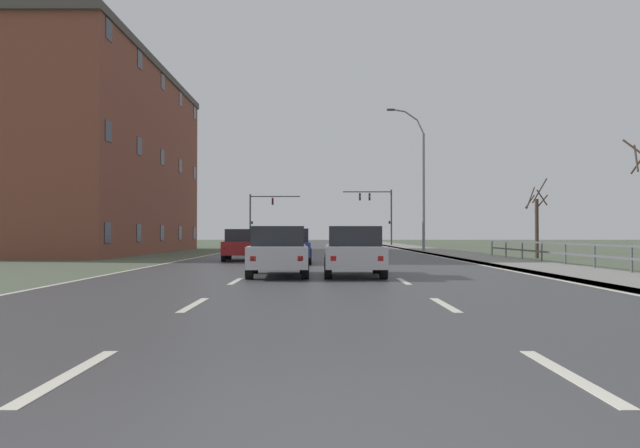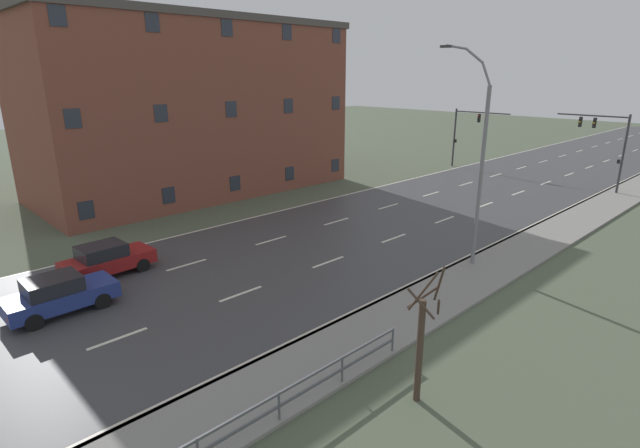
# 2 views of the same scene
# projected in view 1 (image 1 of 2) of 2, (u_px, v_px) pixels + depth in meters

# --- Properties ---
(ground_plane) EXTENTS (160.00, 160.00, 0.12)m
(ground_plane) POSITION_uv_depth(u_px,v_px,m) (321.00, 250.00, 51.47)
(ground_plane) COLOR #4C5642
(road_asphalt_strip) EXTENTS (14.00, 120.00, 0.03)m
(road_asphalt_strip) POSITION_uv_depth(u_px,v_px,m) (321.00, 246.00, 63.46)
(road_asphalt_strip) COLOR #3D3D3F
(road_asphalt_strip) RESTS_ON ground
(sidewalk_right) EXTENTS (3.00, 120.00, 0.12)m
(sidewalk_right) POSITION_uv_depth(u_px,v_px,m) (398.00, 246.00, 63.46)
(sidewalk_right) COLOR gray
(sidewalk_right) RESTS_ON ground
(guardrail) EXTENTS (0.07, 25.07, 1.00)m
(guardrail) POSITION_uv_depth(u_px,v_px,m) (595.00, 252.00, 20.97)
(guardrail) COLOR #515459
(guardrail) RESTS_ON ground
(street_lamp_midground) EXTENTS (2.78, 0.24, 10.55)m
(street_lamp_midground) POSITION_uv_depth(u_px,v_px,m) (422.00, 182.00, 42.92)
(street_lamp_midground) COLOR slate
(street_lamp_midground) RESTS_ON ground
(traffic_signal_right) EXTENTS (5.44, 0.36, 6.24)m
(traffic_signal_right) POSITION_uv_depth(u_px,v_px,m) (380.00, 207.00, 64.80)
(traffic_signal_right) COLOR #38383A
(traffic_signal_right) RESTS_ON ground
(traffic_signal_left) EXTENTS (5.74, 0.36, 5.83)m
(traffic_signal_left) POSITION_uv_depth(u_px,v_px,m) (261.00, 211.00, 66.35)
(traffic_signal_left) COLOR #38383A
(traffic_signal_left) RESTS_ON ground
(car_near_right) EXTENTS (2.01, 4.19, 1.57)m
(car_near_right) POSITION_uv_depth(u_px,v_px,m) (244.00, 245.00, 29.18)
(car_near_right) COLOR maroon
(car_near_right) RESTS_ON ground
(car_distant) EXTENTS (2.00, 4.19, 1.57)m
(car_distant) POSITION_uv_depth(u_px,v_px,m) (279.00, 251.00, 18.31)
(car_distant) COLOR #B7B7BC
(car_distant) RESTS_ON ground
(car_mid_centre) EXTENTS (1.89, 4.13, 1.57)m
(car_mid_centre) POSITION_uv_depth(u_px,v_px,m) (355.00, 251.00, 18.36)
(car_mid_centre) COLOR #B7B7BC
(car_mid_centre) RESTS_ON ground
(car_far_right) EXTENTS (1.88, 4.12, 1.57)m
(car_far_right) POSITION_uv_depth(u_px,v_px,m) (292.00, 246.00, 26.31)
(car_far_right) COLOR navy
(car_far_right) RESTS_ON ground
(brick_building) EXTENTS (11.20, 24.21, 13.27)m
(brick_building) POSITION_uv_depth(u_px,v_px,m) (86.00, 159.00, 41.69)
(brick_building) COLOR brown
(brick_building) RESTS_ON ground
(bare_tree_mid) EXTENTS (1.22, 1.21, 4.41)m
(bare_tree_mid) POSITION_uv_depth(u_px,v_px,m) (538.00, 223.00, 32.09)
(bare_tree_mid) COLOR #423328
(bare_tree_mid) RESTS_ON ground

